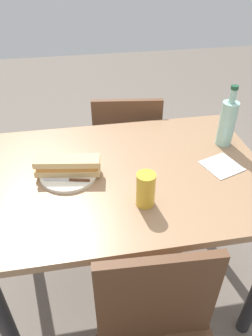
% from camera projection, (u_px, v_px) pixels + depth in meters
% --- Properties ---
extents(ground_plane, '(8.00, 8.00, 0.00)m').
position_uv_depth(ground_plane, '(126.00, 282.00, 1.77)').
color(ground_plane, '#6B6056').
extents(dining_table, '(1.16, 0.81, 0.77)m').
position_uv_depth(dining_table, '(126.00, 194.00, 1.38)').
color(dining_table, '#997251').
rests_on(dining_table, ground).
extents(chair_near, '(0.45, 0.45, 0.85)m').
position_uv_depth(chair_near, '(126.00, 148.00, 1.97)').
color(chair_near, brown).
rests_on(chair_near, ground).
extents(plate_near, '(0.23, 0.23, 0.01)m').
position_uv_depth(plate_near, '(69.00, 174.00, 1.29)').
color(plate_near, silver).
rests_on(plate_near, dining_table).
extents(baguette_sandwich_near, '(0.26, 0.11, 0.07)m').
position_uv_depth(baguette_sandwich_near, '(68.00, 165.00, 1.26)').
color(baguette_sandwich_near, '#DBB77A').
rests_on(baguette_sandwich_near, plate_near).
extents(knife_near, '(0.18, 0.05, 0.01)m').
position_uv_depth(knife_near, '(70.00, 180.00, 1.24)').
color(knife_near, silver).
rests_on(knife_near, plate_near).
extents(water_bottle, '(0.07, 0.07, 0.28)m').
position_uv_depth(water_bottle, '(227.00, 122.00, 1.41)').
color(water_bottle, '#99C6B7').
rests_on(water_bottle, dining_table).
extents(beer_glass, '(0.07, 0.07, 0.13)m').
position_uv_depth(beer_glass, '(146.00, 189.00, 1.12)').
color(beer_glass, gold).
rests_on(beer_glass, dining_table).
extents(paper_napkin, '(0.18, 0.18, 0.00)m').
position_uv_depth(paper_napkin, '(222.00, 166.00, 1.34)').
color(paper_napkin, white).
rests_on(paper_napkin, dining_table).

